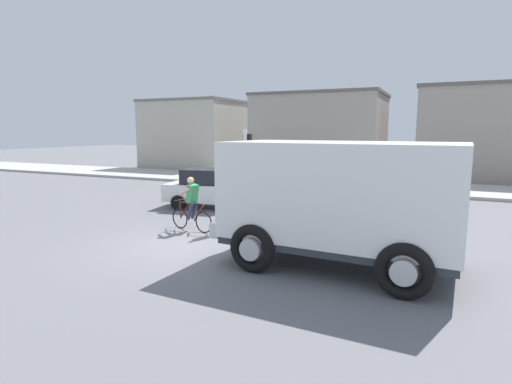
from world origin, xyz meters
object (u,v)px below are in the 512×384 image
Objects in this scene: truck_foreground at (339,196)px; car_white_mid at (214,188)px; cyclist at (191,204)px; traffic_light_pole at (246,165)px; car_red_near at (374,187)px.

truck_foreground is 1.32× the size of car_white_mid.
traffic_light_pole is (1.39, 1.10, 1.20)m from cyclist.
traffic_light_pole is at bearing 38.23° from cyclist.
car_white_mid is at bearing -153.08° from car_red_near.
truck_foreground is 4.46m from traffic_light_pole.
car_white_mid is at bearing 109.60° from cyclist.
cyclist is at bearing -70.40° from car_white_mid.
cyclist reaches higher than car_white_mid.
traffic_light_pole reaches higher than cyclist.
truck_foreground is at bearing -87.44° from car_red_near.
car_red_near is (4.64, 6.68, -0.05)m from cyclist.
traffic_light_pole is 0.75× the size of car_red_near.
cyclist is at bearing -124.75° from car_red_near.
traffic_light_pole is 6.58m from car_red_near.
car_red_near is at bearing 55.25° from cyclist.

